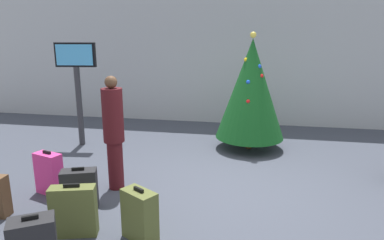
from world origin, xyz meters
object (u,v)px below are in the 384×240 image
at_px(holiday_tree, 251,89).
at_px(suitcase_1, 74,211).
at_px(flight_info_kiosk, 77,76).
at_px(suitcase_3, 49,173).
at_px(suitcase_0, 80,190).
at_px(traveller_0, 114,130).
at_px(suitcase_2, 140,215).

bearing_deg(holiday_tree, suitcase_1, -118.29).
relative_size(flight_info_kiosk, suitcase_3, 3.25).
distance_m(suitcase_0, suitcase_1, 0.62).
bearing_deg(suitcase_3, flight_info_kiosk, 106.88).
bearing_deg(suitcase_0, traveller_0, 73.39).
bearing_deg(suitcase_3, suitcase_1, -45.78).
xyz_separation_m(holiday_tree, suitcase_3, (-2.81, -2.61, -0.92)).
distance_m(holiday_tree, flight_info_kiosk, 3.52).
relative_size(holiday_tree, suitcase_3, 3.57).
bearing_deg(traveller_0, holiday_tree, 49.49).
xyz_separation_m(flight_info_kiosk, suitcase_1, (1.59, -3.17, -1.15)).
distance_m(flight_info_kiosk, traveller_0, 2.51).
bearing_deg(traveller_0, suitcase_2, -57.01).
distance_m(holiday_tree, suitcase_1, 4.12).
xyz_separation_m(holiday_tree, traveller_0, (-1.93, -2.26, -0.32)).
bearing_deg(suitcase_0, suitcase_3, 151.83).
bearing_deg(suitcase_3, traveller_0, 21.52).
bearing_deg(suitcase_2, traveller_0, 122.99).
relative_size(traveller_0, suitcase_1, 2.68).
relative_size(holiday_tree, suitcase_2, 3.71).
bearing_deg(flight_info_kiosk, holiday_tree, 6.08).
bearing_deg(flight_info_kiosk, suitcase_1, -63.40).
relative_size(traveller_0, suitcase_3, 2.62).
distance_m(suitcase_1, suitcase_3, 1.30).
height_order(traveller_0, suitcase_0, traveller_0).
bearing_deg(suitcase_2, suitcase_0, 152.90).
height_order(traveller_0, suitcase_3, traveller_0).
xyz_separation_m(traveller_0, suitcase_3, (-0.88, -0.35, -0.60)).
bearing_deg(suitcase_1, suitcase_2, 4.38).
bearing_deg(suitcase_3, suitcase_2, -27.53).
height_order(flight_info_kiosk, suitcase_3, flight_info_kiosk).
distance_m(flight_info_kiosk, suitcase_1, 3.73).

